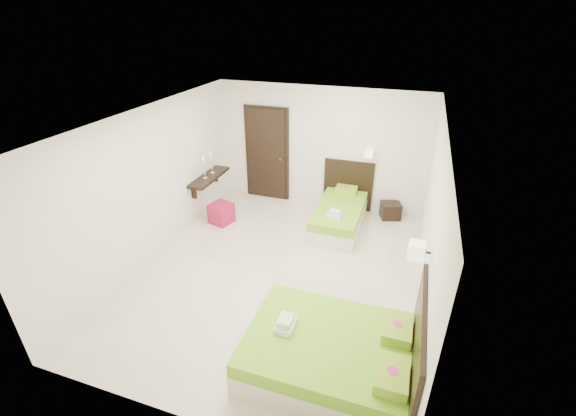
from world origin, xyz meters
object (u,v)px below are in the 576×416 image
(bed_single, at_px, (340,213))
(nightstand, at_px, (390,211))
(ottoman, at_px, (221,213))
(bed_double, at_px, (335,353))

(bed_single, xyz_separation_m, nightstand, (0.96, 0.62, -0.10))
(ottoman, bearing_deg, bed_single, 16.24)
(bed_single, xyz_separation_m, ottoman, (-2.34, -0.68, -0.06))
(ottoman, bearing_deg, bed_double, -43.77)
(bed_single, bearing_deg, bed_double, -79.25)
(bed_single, height_order, nightstand, bed_single)
(bed_single, relative_size, nightstand, 4.59)
(ottoman, bearing_deg, nightstand, 21.48)
(bed_single, bearing_deg, ottoman, -163.76)
(bed_single, height_order, bed_double, bed_double)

